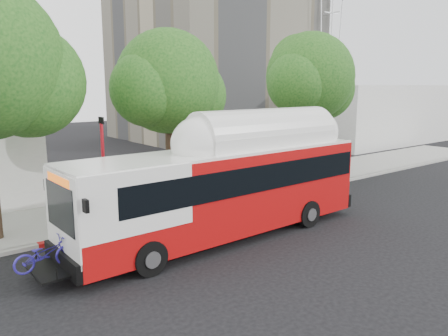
{
  "coord_description": "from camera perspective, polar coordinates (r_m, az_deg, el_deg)",
  "views": [
    {
      "loc": [
        -12.03,
        -12.48,
        5.9
      ],
      "look_at": [
        0.09,
        3.0,
        2.21
      ],
      "focal_mm": 35.0,
      "sensor_mm": 36.0,
      "label": 1
    }
  ],
  "objects": [
    {
      "name": "ground",
      "position": [
        18.31,
        5.63,
        -8.21
      ],
      "size": [
        120.0,
        120.0,
        0.0
      ],
      "primitive_type": "plane",
      "color": "black",
      "rests_on": "ground"
    },
    {
      "name": "signal_pole",
      "position": [
        18.31,
        -15.41,
        -0.72
      ],
      "size": [
        0.13,
        0.45,
        4.71
      ],
      "color": "#AA121C",
      "rests_on": "ground"
    },
    {
      "name": "street_tree_right",
      "position": [
        28.24,
        11.66,
        11.14
      ],
      "size": [
        6.21,
        5.4,
        9.18
      ],
      "color": "#2D2116",
      "rests_on": "ground"
    },
    {
      "name": "street_tree_mid",
      "position": [
        21.79,
        -6.5,
        10.58
      ],
      "size": [
        5.75,
        5.0,
        8.62
      ],
      "color": "#2D2116",
      "rests_on": "ground"
    },
    {
      "name": "horizon_block",
      "position": [
        50.85,
        17.92,
        6.86
      ],
      "size": [
        20.0,
        12.0,
        6.0
      ],
      "primitive_type": "cube",
      "color": "silver",
      "rests_on": "ground"
    },
    {
      "name": "red_curb_segment",
      "position": [
        19.59,
        -8.84,
        -6.78
      ],
      "size": [
        10.0,
        0.32,
        0.16
      ],
      "primitive_type": "cube",
      "color": "maroon",
      "rests_on": "ground"
    },
    {
      "name": "transit_bus",
      "position": [
        17.08,
        0.32,
        -2.99
      ],
      "size": [
        13.65,
        3.16,
        4.02
      ],
      "rotation": [
        0.0,
        0.0,
        0.02
      ],
      "color": "#AB0B0C",
      "rests_on": "ground"
    },
    {
      "name": "sidewalk",
      "position": [
        23.22,
        -5.52,
        -3.95
      ],
      "size": [
        60.0,
        5.0,
        0.15
      ],
      "primitive_type": "cube",
      "color": "gray",
      "rests_on": "ground"
    },
    {
      "name": "curb_strip",
      "position": [
        21.14,
        -1.71,
        -5.36
      ],
      "size": [
        60.0,
        0.3,
        0.15
      ],
      "primitive_type": "cube",
      "color": "gray",
      "rests_on": "ground"
    }
  ]
}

